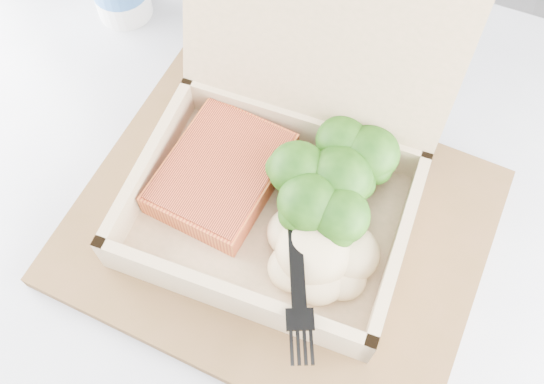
% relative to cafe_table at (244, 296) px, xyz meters
% --- Properties ---
extents(floor, '(4.00, 4.00, 0.00)m').
position_rel_cafe_table_xyz_m(floor, '(-0.35, 0.30, -0.53)').
color(floor, gray).
rests_on(floor, ground).
extents(cafe_table, '(0.77, 0.77, 0.72)m').
position_rel_cafe_table_xyz_m(cafe_table, '(0.00, 0.00, 0.00)').
color(cafe_table, black).
rests_on(cafe_table, floor).
extents(serving_tray, '(0.38, 0.31, 0.02)m').
position_rel_cafe_table_xyz_m(serving_tray, '(0.04, 0.02, 0.19)').
color(serving_tray, brown).
rests_on(serving_tray, cafe_table).
extents(takeout_container, '(0.25, 0.25, 0.22)m').
position_rel_cafe_table_xyz_m(takeout_container, '(0.02, 0.06, 0.25)').
color(takeout_container, tan).
rests_on(takeout_container, serving_tray).
extents(salmon_fillet, '(0.11, 0.13, 0.03)m').
position_rel_cafe_table_xyz_m(salmon_fillet, '(-0.03, 0.04, 0.22)').
color(salmon_fillet, orange).
rests_on(salmon_fillet, takeout_container).
extents(broccoli_pile, '(0.13, 0.13, 0.05)m').
position_rel_cafe_table_xyz_m(broccoli_pile, '(0.08, 0.06, 0.23)').
color(broccoli_pile, '#306616').
rests_on(broccoli_pile, takeout_container).
extents(mashed_potatoes, '(0.11, 0.09, 0.04)m').
position_rel_cafe_table_xyz_m(mashed_potatoes, '(0.08, -0.01, 0.23)').
color(mashed_potatoes, beige).
rests_on(mashed_potatoes, takeout_container).
extents(plastic_fork, '(0.08, 0.15, 0.02)m').
position_rel_cafe_table_xyz_m(plastic_fork, '(0.06, 0.00, 0.24)').
color(plastic_fork, black).
rests_on(plastic_fork, mashed_potatoes).
extents(receipt, '(0.12, 0.15, 0.00)m').
position_rel_cafe_table_xyz_m(receipt, '(0.06, 0.23, 0.18)').
color(receipt, white).
rests_on(receipt, cafe_table).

